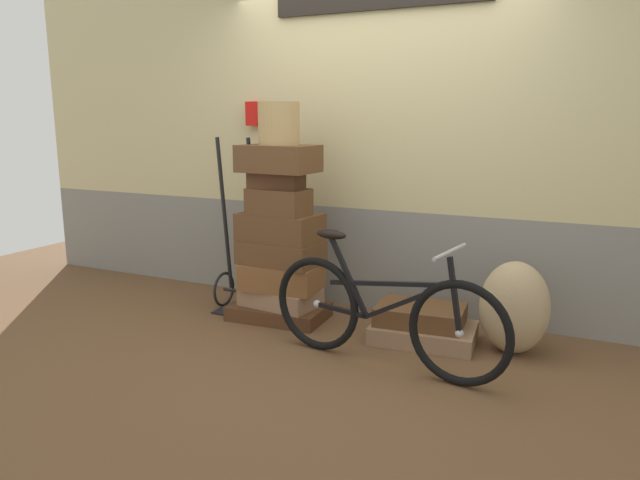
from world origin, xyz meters
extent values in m
cube|color=brown|center=(0.00, 0.00, -0.03)|extent=(9.05, 5.20, 0.06)
cube|color=gray|center=(0.00, 0.85, 0.41)|extent=(7.05, 0.20, 0.83)
cube|color=#CCBC84|center=(0.00, 0.85, 1.83)|extent=(7.05, 0.20, 2.00)
cube|color=red|center=(-1.11, 0.71, 1.58)|extent=(0.10, 0.08, 0.20)
cube|color=#4C2D19|center=(-0.59, 0.20, 0.06)|extent=(0.76, 0.50, 0.11)
cube|color=#937051|center=(-0.58, 0.20, 0.18)|extent=(0.61, 0.43, 0.14)
cube|color=brown|center=(-0.56, 0.20, 0.35)|extent=(0.61, 0.43, 0.20)
cube|color=brown|center=(-0.57, 0.21, 0.53)|extent=(0.63, 0.42, 0.18)
cube|color=brown|center=(-0.59, 0.22, 0.73)|extent=(0.64, 0.42, 0.21)
cube|color=brown|center=(-0.57, 0.18, 0.93)|extent=(0.47, 0.31, 0.20)
cube|color=#4C2D19|center=(-0.60, 0.20, 1.09)|extent=(0.41, 0.27, 0.12)
cube|color=brown|center=(-0.58, 0.19, 1.25)|extent=(0.58, 0.39, 0.20)
cube|color=#937051|center=(0.57, 0.20, 0.06)|extent=(0.75, 0.52, 0.12)
cube|color=brown|center=(0.54, 0.22, 0.19)|extent=(0.63, 0.46, 0.13)
cylinder|color=tan|center=(-0.58, 0.21, 1.51)|extent=(0.31, 0.31, 0.31)
torus|color=black|center=(-1.16, 0.27, 0.15)|extent=(0.02, 0.29, 0.29)
torus|color=black|center=(-0.82, 0.27, 0.15)|extent=(0.02, 0.29, 0.29)
cylinder|color=black|center=(-0.99, 0.27, 0.15)|extent=(0.34, 0.02, 0.02)
cylinder|color=black|center=(-1.13, 0.27, 0.77)|extent=(0.03, 0.16, 1.25)
cylinder|color=black|center=(-0.85, 0.27, 0.77)|extent=(0.03, 0.16, 1.25)
cube|color=black|center=(-0.99, 0.16, 0.01)|extent=(0.30, 0.22, 0.02)
ellipsoid|color=tan|center=(1.16, 0.27, 0.31)|extent=(0.46, 0.39, 0.63)
torus|color=black|center=(-0.05, -0.24, 0.32)|extent=(0.64, 0.15, 0.64)
sphere|color=#B2B2B7|center=(-0.05, -0.24, 0.32)|extent=(0.05, 0.05, 0.05)
torus|color=black|center=(0.94, -0.39, 0.32)|extent=(0.64, 0.15, 0.64)
sphere|color=#B2B2B7|center=(0.94, -0.39, 0.32)|extent=(0.05, 0.05, 0.05)
cube|color=black|center=(0.60, -0.34, 0.45)|extent=(0.55, 0.11, 0.32)
cube|color=black|center=(0.20, -0.28, 0.55)|extent=(0.29, 0.07, 0.50)
cube|color=black|center=(0.14, -0.27, 0.31)|extent=(0.38, 0.08, 0.04)
cube|color=black|center=(0.46, -0.32, 0.54)|extent=(0.81, 0.15, 0.14)
cube|color=black|center=(0.90, -0.39, 0.54)|extent=(0.11, 0.04, 0.45)
ellipsoid|color=black|center=(0.06, -0.26, 0.81)|extent=(0.23, 0.12, 0.06)
cylinder|color=#A5A5AD|center=(0.86, -0.38, 0.80)|extent=(0.09, 0.46, 0.02)
camera|label=1|loc=(1.61, -3.68, 1.54)|focal=33.29mm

